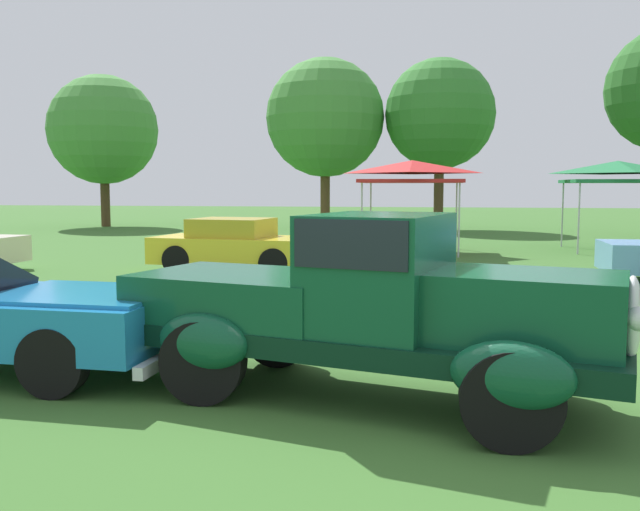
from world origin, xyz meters
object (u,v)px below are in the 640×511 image
Objects in this scene: canopy_tent_left_field at (412,170)px; canopy_tent_center_field at (618,170)px; show_car_yellow at (237,246)px; feature_pickup_truck at (369,306)px.

canopy_tent_left_field is 1.02× the size of canopy_tent_center_field.
show_car_yellow is at bearing -124.53° from canopy_tent_left_field.
canopy_tent_left_field is (-0.13, 14.47, 1.55)m from feature_pickup_truck.
feature_pickup_truck is 9.82m from show_car_yellow.
feature_pickup_truck reaches higher than show_car_yellow.
feature_pickup_truck is at bearing -89.49° from canopy_tent_left_field.
canopy_tent_center_field reaches higher than feature_pickup_truck.
feature_pickup_truck is 14.56m from canopy_tent_left_field.
feature_pickup_truck is 1.18× the size of show_car_yellow.
canopy_tent_left_field and canopy_tent_center_field have the same top height.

